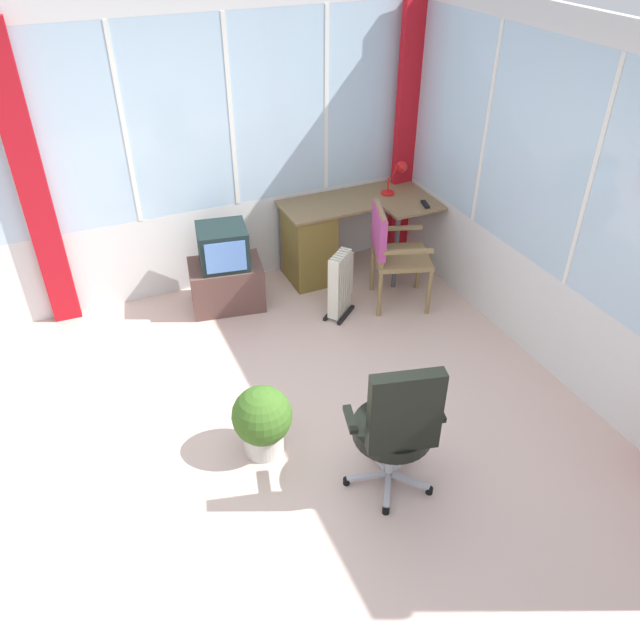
# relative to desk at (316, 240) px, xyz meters

# --- Properties ---
(ground) EXTENTS (5.44, 5.62, 0.06)m
(ground) POSITION_rel_desk_xyz_m (-1.10, -2.01, -0.44)
(ground) COLOR beige
(north_window_panel) EXTENTS (4.44, 0.07, 2.57)m
(north_window_panel) POSITION_rel_desk_xyz_m (-1.10, 0.33, 0.88)
(north_window_panel) COLOR silver
(north_window_panel) RESTS_ON ground
(east_window_panel) EXTENTS (0.07, 4.62, 2.57)m
(east_window_panel) POSITION_rel_desk_xyz_m (1.15, -2.01, 0.87)
(east_window_panel) COLOR silver
(east_window_panel) RESTS_ON ground
(curtain_north_left) EXTENTS (0.23, 0.08, 2.47)m
(curtain_north_left) POSITION_rel_desk_xyz_m (-2.31, 0.25, 0.83)
(curtain_north_left) COLOR red
(curtain_north_left) RESTS_ON ground
(curtain_corner) EXTENTS (0.23, 0.09, 2.47)m
(curtain_corner) POSITION_rel_desk_xyz_m (1.02, 0.20, 0.83)
(curtain_corner) COLOR red
(curtain_corner) RESTS_ON ground
(desk) EXTENTS (1.41, 0.78, 0.75)m
(desk) POSITION_rel_desk_xyz_m (0.00, 0.00, 0.00)
(desk) COLOR olive
(desk) RESTS_ON ground
(desk_lamp) EXTENTS (0.24, 0.20, 0.33)m
(desk_lamp) POSITION_rel_desk_xyz_m (0.82, -0.06, 0.55)
(desk_lamp) COLOR red
(desk_lamp) RESTS_ON desk
(tv_remote) EXTENTS (0.08, 0.16, 0.02)m
(tv_remote) POSITION_rel_desk_xyz_m (0.94, -0.38, 0.35)
(tv_remote) COLOR black
(tv_remote) RESTS_ON desk
(wooden_armchair) EXTENTS (0.62, 0.61, 0.94)m
(wooden_armchair) POSITION_rel_desk_xyz_m (0.41, -0.67, 0.19)
(wooden_armchair) COLOR olive
(wooden_armchair) RESTS_ON ground
(office_chair) EXTENTS (0.63, 0.58, 1.03)m
(office_chair) POSITION_rel_desk_xyz_m (-0.60, -2.61, 0.16)
(office_chair) COLOR #B7B7BF
(office_chair) RESTS_ON ground
(tv_on_stand) EXTENTS (0.70, 0.54, 0.79)m
(tv_on_stand) POSITION_rel_desk_xyz_m (-0.94, -0.12, -0.06)
(tv_on_stand) COLOR brown
(tv_on_stand) RESTS_ON ground
(space_heater) EXTENTS (0.35, 0.33, 0.62)m
(space_heater) POSITION_rel_desk_xyz_m (-0.05, -0.67, -0.10)
(space_heater) COLOR silver
(space_heater) RESTS_ON ground
(potted_plant) EXTENTS (0.41, 0.41, 0.52)m
(potted_plant) POSITION_rel_desk_xyz_m (-1.24, -1.96, -0.13)
(potted_plant) COLOR silver
(potted_plant) RESTS_ON ground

